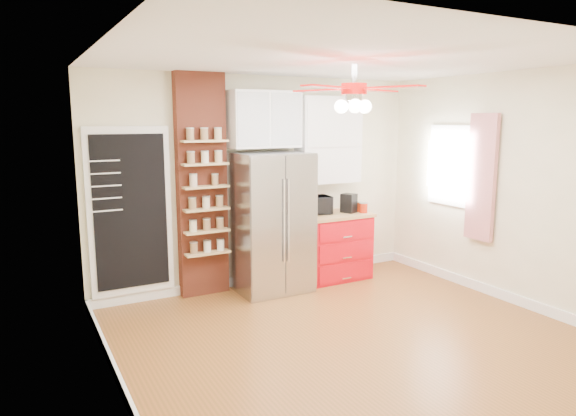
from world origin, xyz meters
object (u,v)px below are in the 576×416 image
red_cabinet (334,246)px  toaster_oven (314,205)px  fridge (272,223)px  coffee_maker (349,203)px  canister_left (363,208)px  pantry_jar_oats (193,181)px  ceiling_fan (354,90)px

red_cabinet → toaster_oven: toaster_oven is taller
fridge → red_cabinet: bearing=3.0°
red_cabinet → coffee_maker: 0.61m
canister_left → pantry_jar_oats: pantry_jar_oats is taller
fridge → pantry_jar_oats: bearing=172.6°
toaster_oven → red_cabinet: bearing=-9.9°
coffee_maker → pantry_jar_oats: (-2.14, 0.11, 0.42)m
coffee_maker → canister_left: (0.16, -0.12, -0.06)m
coffee_maker → pantry_jar_oats: size_ratio=1.81×
ceiling_fan → coffee_maker: ceiling_fan is taller
red_cabinet → pantry_jar_oats: size_ratio=6.65×
toaster_oven → pantry_jar_oats: (-1.66, -0.01, 0.42)m
coffee_maker → pantry_jar_oats: pantry_jar_oats is taller
toaster_oven → coffee_maker: coffee_maker is taller
fridge → toaster_oven: size_ratio=4.04×
ceiling_fan → red_cabinet: bearing=61.3°
fridge → coffee_maker: size_ratio=6.84×
fridge → canister_left: fridge is taller
toaster_oven → coffee_maker: 0.49m
fridge → toaster_oven: (0.70, 0.14, 0.15)m
canister_left → pantry_jar_oats: size_ratio=0.91×
ceiling_fan → canister_left: 2.47m
toaster_oven → pantry_jar_oats: size_ratio=3.07×
toaster_oven → fridge: bearing=-160.6°
toaster_oven → ceiling_fan: bearing=-102.0°
coffee_maker → red_cabinet: bearing=147.0°
toaster_oven → pantry_jar_oats: pantry_jar_oats is taller
ceiling_fan → toaster_oven: size_ratio=3.23×
ceiling_fan → pantry_jar_oats: size_ratio=9.90×
fridge → ceiling_fan: (0.05, -1.63, 1.55)m
fridge → ceiling_fan: 2.25m
red_cabinet → ceiling_fan: size_ratio=0.67×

